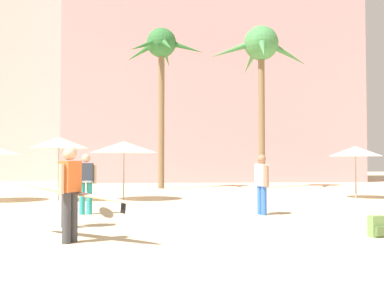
% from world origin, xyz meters
% --- Properties ---
extents(ground, '(120.00, 120.00, 0.00)m').
position_xyz_m(ground, '(0.00, 0.00, 0.00)').
color(ground, beige).
extents(hotel_pink, '(21.80, 10.10, 18.55)m').
position_xyz_m(hotel_pink, '(2.82, 31.44, 9.28)').
color(hotel_pink, pink).
rests_on(hotel_pink, ground).
extents(hotel_tower_gray, '(14.93, 11.96, 26.15)m').
position_xyz_m(hotel_tower_gray, '(-9.53, 36.49, 13.07)').
color(hotel_tower_gray, '#A8A8A3').
rests_on(hotel_tower_gray, ground).
extents(palm_tree_far_left, '(6.06, 5.77, 9.34)m').
position_xyz_m(palm_tree_far_left, '(4.43, 20.14, 7.80)').
color(palm_tree_far_left, brown).
rests_on(palm_tree_far_left, ground).
extents(palm_tree_left, '(4.66, 4.74, 9.01)m').
position_xyz_m(palm_tree_left, '(-1.31, 19.88, 7.51)').
color(palm_tree_left, brown).
rests_on(palm_tree_left, ground).
extents(cafe_umbrella_1, '(2.12, 2.12, 2.12)m').
position_xyz_m(cafe_umbrella_1, '(6.46, 12.24, 1.91)').
color(cafe_umbrella_1, gray).
rests_on(cafe_umbrella_1, ground).
extents(cafe_umbrella_2, '(2.61, 2.61, 2.28)m').
position_xyz_m(cafe_umbrella_2, '(-2.93, 12.22, 2.06)').
color(cafe_umbrella_2, gray).
rests_on(cafe_umbrella_2, ground).
extents(cafe_umbrella_3, '(2.23, 2.23, 2.43)m').
position_xyz_m(cafe_umbrella_3, '(-5.39, 12.00, 2.21)').
color(cafe_umbrella_3, gray).
rests_on(cafe_umbrella_3, ground).
extents(backpack, '(0.33, 0.29, 0.42)m').
position_xyz_m(backpack, '(2.59, 2.72, 0.20)').
color(backpack, '#688A4A').
rests_on(backpack, ground).
extents(person_mid_left, '(0.75, 3.15, 1.71)m').
position_xyz_m(person_mid_left, '(-3.72, 7.38, 0.92)').
color(person_mid_left, teal).
rests_on(person_mid_left, ground).
extents(person_near_left, '(2.72, 2.07, 1.77)m').
position_xyz_m(person_near_left, '(-3.37, 2.70, 0.94)').
color(person_near_left, '#3D3D42').
rests_on(person_near_left, ground).
extents(person_far_left, '(0.49, 0.50, 1.77)m').
position_xyz_m(person_far_left, '(-3.76, 4.56, 0.97)').
color(person_far_left, '#3D3D42').
rests_on(person_far_left, ground).
extents(person_near_right, '(0.34, 0.60, 1.69)m').
position_xyz_m(person_near_right, '(1.23, 6.70, 0.92)').
color(person_near_right, blue).
rests_on(person_near_right, ground).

